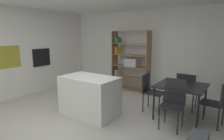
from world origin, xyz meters
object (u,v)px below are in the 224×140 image
(dining_chair_far, at_px, (186,88))
(dining_table, at_px, (181,88))
(dining_chair_island_side, at_px, (150,89))
(open_bookshelf, at_px, (130,60))
(dining_chair_window_side, at_px, (217,101))
(kitchen_island, at_px, (90,96))
(dining_chair_near, at_px, (174,99))
(built_in_oven, at_px, (42,57))

(dining_chair_far, bearing_deg, dining_table, 90.04)
(dining_chair_island_side, relative_size, dining_chair_far, 0.98)
(open_bookshelf, relative_size, dining_chair_far, 2.12)
(dining_chair_window_side, distance_m, dining_chair_far, 0.89)
(dining_chair_island_side, height_order, dining_chair_far, dining_chair_far)
(kitchen_island, height_order, dining_chair_near, dining_chair_near)
(dining_chair_island_side, bearing_deg, dining_table, -92.02)
(kitchen_island, height_order, dining_chair_island_side, dining_chair_island_side)
(kitchen_island, distance_m, open_bookshelf, 2.44)
(dining_table, bearing_deg, open_bookshelf, 146.80)
(built_in_oven, distance_m, dining_chair_window_side, 5.09)
(dining_chair_near, relative_size, dining_chair_far, 1.05)
(kitchen_island, bearing_deg, dining_chair_near, 15.78)
(open_bookshelf, bearing_deg, dining_chair_far, -22.13)
(dining_chair_island_side, relative_size, dining_chair_near, 0.93)
(open_bookshelf, xyz_separation_m, dining_table, (2.07, -1.35, -0.31))
(open_bookshelf, bearing_deg, dining_chair_window_side, -26.11)
(dining_chair_far, bearing_deg, built_in_oven, 12.75)
(kitchen_island, xyz_separation_m, dining_chair_island_side, (1.06, 1.01, 0.09))
(kitchen_island, bearing_deg, dining_chair_far, 40.57)
(built_in_oven, xyz_separation_m, dining_chair_window_side, (5.04, 0.45, -0.57))
(built_in_oven, height_order, open_bookshelf, open_bookshelf)
(dining_chair_island_side, bearing_deg, kitchen_island, 131.29)
(built_in_oven, xyz_separation_m, dining_chair_island_side, (3.60, 0.46, -0.58))
(dining_table, distance_m, dining_chair_window_side, 0.73)
(dining_table, bearing_deg, dining_chair_window_side, -1.14)
(open_bookshelf, distance_m, dining_chair_window_side, 3.14)
(dining_chair_far, bearing_deg, dining_chair_near, 89.99)
(dining_chair_island_side, xyz_separation_m, dining_chair_far, (0.72, 0.52, 0.01))
(kitchen_island, bearing_deg, dining_table, 29.64)
(dining_chair_island_side, bearing_deg, built_in_oven, 94.93)
(kitchen_island, distance_m, dining_chair_window_side, 2.70)
(built_in_oven, bearing_deg, dining_chair_island_side, 7.27)
(dining_chair_window_side, bearing_deg, open_bookshelf, -107.66)
(built_in_oven, distance_m, open_bookshelf, 2.90)
(kitchen_island, distance_m, dining_chair_island_side, 1.47)
(built_in_oven, relative_size, dining_table, 0.60)
(open_bookshelf, xyz_separation_m, dining_chair_far, (2.07, -0.84, -0.43))
(built_in_oven, bearing_deg, dining_chair_window_side, 5.08)
(dining_table, bearing_deg, dining_chair_island_side, -179.68)
(open_bookshelf, xyz_separation_m, dining_chair_window_side, (2.79, -1.37, -0.44))
(open_bookshelf, height_order, dining_table, open_bookshelf)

